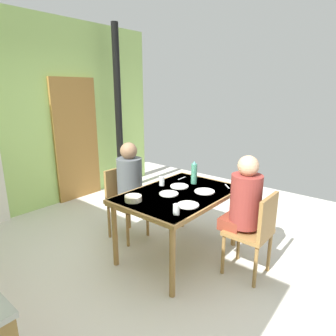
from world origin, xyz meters
TOP-DOWN VIEW (x-y plane):
  - ground_plane at (0.00, 0.00)m, footprint 6.50×6.50m
  - wall_back at (0.00, 2.50)m, footprint 4.68×0.10m
  - door_wooden at (0.71, 2.42)m, footprint 0.80×0.05m
  - stove_pipe_column at (1.41, 2.15)m, footprint 0.12×0.12m
  - dining_table at (0.34, -0.01)m, footprint 1.31×0.91m
  - chair_near_diner at (0.52, -0.82)m, footprint 0.40×0.40m
  - chair_far_diner at (0.27, 0.79)m, footprint 0.40×0.40m
  - person_near_diner at (0.52, -0.69)m, footprint 0.30×0.37m
  - person_far_diner at (0.27, 0.66)m, footprint 0.30×0.37m
  - water_bottle_green_near at (0.71, 0.04)m, footprint 0.07×0.07m
  - serving_bowl_center at (-0.14, 0.19)m, footprint 0.17×0.17m
  - dinner_plate_near_left at (0.24, 0.04)m, footprint 0.20×0.20m
  - dinner_plate_near_right at (0.12, -0.30)m, footprint 0.21×0.21m
  - dinner_plate_far_center at (0.54, -0.21)m, footprint 0.22×0.22m
  - dinner_plate_far_side at (0.51, 0.10)m, footprint 0.21×0.21m
  - drinking_glass_by_near_diner at (0.41, 0.29)m, footprint 0.06×0.06m
  - drinking_glass_by_far_diner at (-0.11, -0.34)m, footprint 0.06×0.06m
  - cutlery_knife_near at (0.87, -0.31)m, footprint 0.12×0.12m
  - cutlery_fork_near at (0.78, 0.27)m, footprint 0.15×0.02m

SIDE VIEW (x-z plane):
  - ground_plane at x=0.00m, z-range 0.00..0.00m
  - chair_near_diner at x=0.52m, z-range 0.06..0.93m
  - chair_far_diner at x=0.27m, z-range 0.06..0.93m
  - dining_table at x=0.34m, z-range 0.30..1.04m
  - cutlery_knife_near at x=0.87m, z-range 0.74..0.74m
  - cutlery_fork_near at x=0.78m, z-range 0.74..0.74m
  - dinner_plate_near_left at x=0.24m, z-range 0.74..0.75m
  - dinner_plate_near_right at x=0.12m, z-range 0.74..0.75m
  - dinner_plate_far_center at x=0.54m, z-range 0.74..0.75m
  - dinner_plate_far_side at x=0.51m, z-range 0.74..0.75m
  - serving_bowl_center at x=-0.14m, z-range 0.74..0.80m
  - person_near_diner at x=0.52m, z-range 0.40..1.17m
  - person_far_diner at x=0.27m, z-range 0.40..1.17m
  - drinking_glass_by_far_diner at x=-0.11m, z-range 0.74..0.84m
  - drinking_glass_by_near_diner at x=0.41m, z-range 0.74..0.85m
  - water_bottle_green_near at x=0.71m, z-range 0.73..1.01m
  - door_wooden at x=0.71m, z-range 0.00..2.00m
  - wall_back at x=0.00m, z-range 0.00..2.87m
  - stove_pipe_column at x=1.41m, z-range 0.00..2.87m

